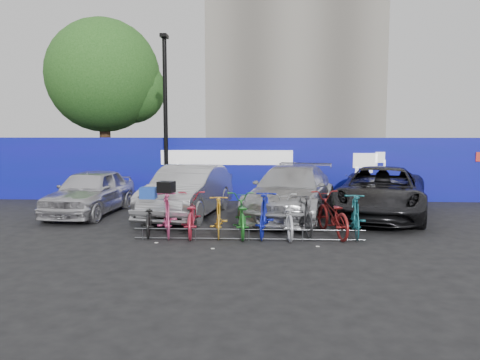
# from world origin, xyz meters

# --- Properties ---
(ground) EXTENTS (100.00, 100.00, 0.00)m
(ground) POSITION_xyz_m (0.00, 0.00, 0.00)
(ground) COLOR black
(ground) RESTS_ON ground
(hoarding) EXTENTS (22.00, 0.18, 2.40)m
(hoarding) POSITION_xyz_m (0.01, 6.00, 1.20)
(hoarding) COLOR #0A1995
(hoarding) RESTS_ON ground
(tree) EXTENTS (5.40, 5.20, 7.80)m
(tree) POSITION_xyz_m (-6.77, 10.06, 5.07)
(tree) COLOR #382314
(tree) RESTS_ON ground
(lamppost) EXTENTS (0.25, 0.50, 6.11)m
(lamppost) POSITION_xyz_m (-3.20, 5.40, 3.27)
(lamppost) COLOR black
(lamppost) RESTS_ON ground
(bike_rack) EXTENTS (5.60, 0.03, 0.30)m
(bike_rack) POSITION_xyz_m (-0.00, -0.60, 0.16)
(bike_rack) COLOR #595B60
(bike_rack) RESTS_ON ground
(car_0) EXTENTS (2.06, 4.39, 1.45)m
(car_0) POSITION_xyz_m (-5.13, 2.82, 0.73)
(car_0) COLOR silver
(car_0) RESTS_ON ground
(car_1) EXTENTS (2.52, 5.04, 1.59)m
(car_1) POSITION_xyz_m (-1.96, 2.58, 0.79)
(car_1) COLOR #AAABAF
(car_1) RESTS_ON ground
(car_2) EXTENTS (3.53, 5.80, 1.57)m
(car_2) POSITION_xyz_m (1.25, 2.71, 0.79)
(car_2) COLOR #B9BABE
(car_2) RESTS_ON ground
(car_3) EXTENTS (4.10, 6.05, 1.54)m
(car_3) POSITION_xyz_m (4.02, 2.79, 0.77)
(car_3) COLOR black
(car_3) RESTS_ON ground
(bike_0) EXTENTS (0.93, 1.84, 0.92)m
(bike_0) POSITION_xyz_m (-2.61, 0.07, 0.46)
(bike_0) COLOR black
(bike_0) RESTS_ON ground
(bike_1) EXTENTS (0.96, 1.91, 1.10)m
(bike_1) POSITION_xyz_m (-2.11, -0.08, 0.55)
(bike_1) COLOR #D8457E
(bike_1) RESTS_ON ground
(bike_2) EXTENTS (0.90, 2.07, 1.05)m
(bike_2) POSITION_xyz_m (-1.50, 0.02, 0.53)
(bike_2) COLOR #B12238
(bike_2) RESTS_ON ground
(bike_3) EXTENTS (0.61, 1.70, 1.00)m
(bike_3) POSITION_xyz_m (-0.78, -0.05, 0.50)
(bike_3) COLOR gold
(bike_3) RESTS_ON ground
(bike_4) EXTENTS (0.84, 2.03, 1.04)m
(bike_4) POSITION_xyz_m (-0.21, 0.02, 0.52)
(bike_4) COLOR #1F6F23
(bike_4) RESTS_ON ground
(bike_5) EXTENTS (0.74, 1.91, 1.12)m
(bike_5) POSITION_xyz_m (0.39, -0.05, 0.56)
(bike_5) COLOR #111A9E
(bike_5) RESTS_ON ground
(bike_6) EXTENTS (0.83, 2.00, 1.03)m
(bike_6) POSITION_xyz_m (0.93, -0.08, 0.51)
(bike_6) COLOR #B8BAC1
(bike_6) RESTS_ON ground
(bike_7) EXTENTS (0.75, 1.74, 1.02)m
(bike_7) POSITION_xyz_m (1.38, 0.12, 0.51)
(bike_7) COLOR #28292B
(bike_7) RESTS_ON ground
(bike_8) EXTENTS (1.15, 2.18, 1.09)m
(bike_8) POSITION_xyz_m (2.09, 0.06, 0.54)
(bike_8) COLOR maroon
(bike_8) RESTS_ON ground
(bike_9) EXTENTS (0.68, 1.81, 1.06)m
(bike_9) POSITION_xyz_m (2.68, 0.04, 0.53)
(bike_9) COLOR #1B6772
(bike_9) RESTS_ON ground
(cargo_crate) EXTENTS (0.41, 0.31, 0.29)m
(cargo_crate) POSITION_xyz_m (-2.61, 0.07, 1.07)
(cargo_crate) COLOR #1B42AB
(cargo_crate) RESTS_ON bike_0
(cargo_topcase) EXTENTS (0.45, 0.42, 0.28)m
(cargo_topcase) POSITION_xyz_m (-2.11, -0.08, 1.24)
(cargo_topcase) COLOR black
(cargo_topcase) RESTS_ON bike_1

